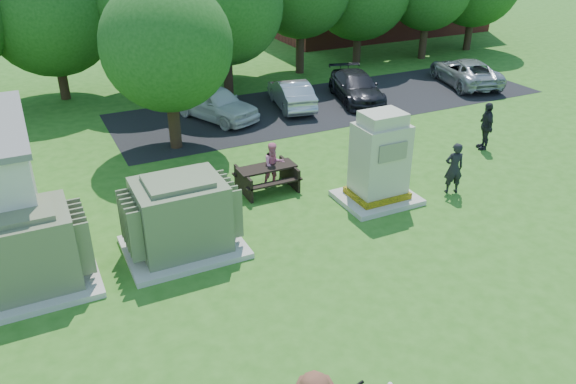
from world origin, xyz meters
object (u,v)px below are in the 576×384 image
car_dark (356,87)px  transformer_left (25,252)px  person_by_generator (454,168)px  person_at_picnic (274,165)px  person_walking_right (486,126)px  generator_cabinet (379,163)px  picnic_table (267,175)px  car_silver_b (465,72)px  car_silver_a (291,94)px  car_white (215,103)px  transformer_right (181,217)px

car_dark → transformer_left: bearing=-134.0°
person_by_generator → person_at_picnic: 5.62m
person_at_picnic → car_dark: 9.69m
transformer_left → person_walking_right: bearing=6.7°
person_walking_right → car_dark: size_ratio=0.40×
generator_cabinet → person_by_generator: 2.51m
picnic_table → car_silver_b: (13.82, 6.46, 0.16)m
car_silver_a → person_walking_right: bearing=130.6°
person_at_picnic → car_white: (0.49, 6.96, -0.04)m
transformer_left → car_white: size_ratio=0.72×
person_at_picnic → picnic_table: bearing=-155.3°
car_white → car_silver_a: 3.56m
person_by_generator → car_silver_b: 12.66m
person_by_generator → car_silver_b: bearing=-116.6°
picnic_table → person_by_generator: (5.13, -2.74, 0.34)m
transformer_right → car_silver_b: (17.24, 8.73, -0.32)m
person_at_picnic → car_silver_b: (13.53, 6.33, -0.09)m
car_dark → car_silver_b: 6.34m
person_walking_right → generator_cabinet: bearing=-49.3°
transformer_left → person_walking_right: transformer_left is taller
person_walking_right → car_silver_a: person_walking_right is taller
transformer_left → person_by_generator: size_ratio=1.80×
person_by_generator → car_white: size_ratio=0.40×
person_walking_right → person_at_picnic: bearing=-69.5°
person_walking_right → car_silver_b: bearing=167.3°
car_silver_a → car_silver_b: size_ratio=0.81×
transformer_right → car_dark: transformer_right is taller
car_white → car_silver_a: bearing=-24.4°
transformer_right → car_silver_a: bearing=50.2°
person_walking_right → car_white: (-7.84, 7.51, -0.18)m
transformer_right → picnic_table: transformer_right is taller
person_walking_right → car_silver_b: person_walking_right is taller
car_silver_a → car_silver_b: 9.50m
transformer_right → car_dark: 14.07m
transformer_left → person_walking_right: size_ratio=1.69×
transformer_right → car_silver_b: size_ratio=0.64×
generator_cabinet → car_white: size_ratio=0.68×
car_silver_a → car_silver_b: (9.48, -0.57, 0.02)m
generator_cabinet → car_silver_a: generator_cabinet is taller
generator_cabinet → car_silver_b: (11.10, 8.62, -0.58)m
transformer_right → person_walking_right: (12.04, 1.85, -0.08)m
transformer_right → generator_cabinet: bearing=1.0°
generator_cabinet → car_dark: size_ratio=0.65×
picnic_table → car_silver_b: car_silver_b is taller
transformer_right → picnic_table: (3.41, 2.27, -0.48)m
generator_cabinet → person_at_picnic: bearing=136.6°
person_walking_right → person_by_generator: bearing=-32.2°
picnic_table → person_by_generator: size_ratio=1.11×
transformer_right → car_silver_b: bearing=26.9°
car_dark → person_by_generator: bearing=-89.5°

